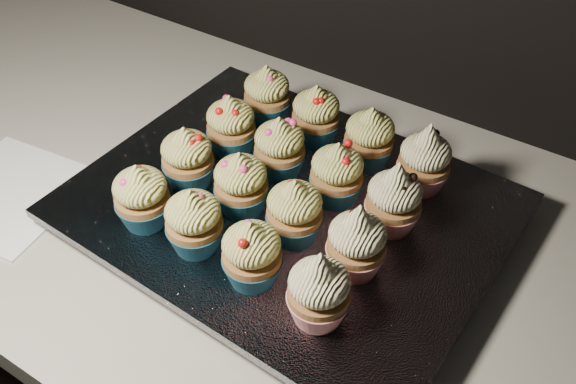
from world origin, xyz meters
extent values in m
cube|color=black|center=(0.00, 1.70, 0.43)|extent=(2.40, 0.60, 0.86)
cube|color=beige|center=(0.00, 1.70, 0.88)|extent=(2.44, 0.64, 0.04)
cube|color=white|center=(-0.23, 1.54, 0.90)|extent=(0.19, 0.19, 0.00)
cube|color=black|center=(0.10, 1.69, 0.91)|extent=(0.47, 0.37, 0.02)
cube|color=silver|center=(0.10, 1.69, 0.93)|extent=(0.51, 0.40, 0.01)
cone|color=#16516B|center=(-0.02, 1.58, 0.95)|extent=(0.06, 0.06, 0.03)
ellipsoid|color=#E1DD71|center=(-0.02, 1.58, 0.99)|extent=(0.06, 0.06, 0.04)
cone|color=#E1DD71|center=(-0.02, 1.58, 1.01)|extent=(0.03, 0.03, 0.02)
cone|color=#16516B|center=(0.05, 1.58, 0.95)|extent=(0.06, 0.06, 0.03)
ellipsoid|color=#E1DD71|center=(0.05, 1.58, 0.99)|extent=(0.06, 0.06, 0.04)
cone|color=#E1DD71|center=(0.05, 1.58, 1.01)|extent=(0.03, 0.03, 0.02)
cone|color=#16516B|center=(0.13, 1.58, 0.95)|extent=(0.06, 0.06, 0.03)
ellipsoid|color=#E1DD71|center=(0.13, 1.58, 0.99)|extent=(0.06, 0.06, 0.04)
cone|color=#E1DD71|center=(0.13, 1.58, 1.01)|extent=(0.03, 0.03, 0.02)
cone|color=red|center=(0.21, 1.57, 0.95)|extent=(0.06, 0.06, 0.03)
ellipsoid|color=#FFF4B3|center=(0.21, 1.57, 0.99)|extent=(0.06, 0.06, 0.04)
cone|color=#FFF4B3|center=(0.21, 1.57, 1.02)|extent=(0.03, 0.03, 0.03)
cone|color=#16516B|center=(-0.02, 1.66, 0.95)|extent=(0.06, 0.06, 0.03)
ellipsoid|color=#E1DD71|center=(-0.02, 1.66, 0.99)|extent=(0.06, 0.06, 0.04)
cone|color=#E1DD71|center=(-0.02, 1.66, 1.01)|extent=(0.03, 0.03, 0.02)
cone|color=#16516B|center=(0.06, 1.66, 0.95)|extent=(0.06, 0.06, 0.03)
ellipsoid|color=#E1DD71|center=(0.06, 1.66, 0.99)|extent=(0.06, 0.06, 0.04)
cone|color=#E1DD71|center=(0.06, 1.66, 1.01)|extent=(0.03, 0.03, 0.02)
cone|color=#16516B|center=(0.13, 1.65, 0.95)|extent=(0.06, 0.06, 0.03)
ellipsoid|color=#E1DD71|center=(0.13, 1.65, 0.99)|extent=(0.06, 0.06, 0.04)
cone|color=#E1DD71|center=(0.13, 1.65, 1.01)|extent=(0.03, 0.03, 0.02)
cone|color=red|center=(0.21, 1.65, 0.95)|extent=(0.06, 0.06, 0.03)
ellipsoid|color=#FFF4B3|center=(0.21, 1.65, 0.99)|extent=(0.06, 0.06, 0.04)
cone|color=#FFF4B3|center=(0.21, 1.65, 1.02)|extent=(0.03, 0.03, 0.03)
cone|color=#16516B|center=(-0.01, 1.74, 0.95)|extent=(0.06, 0.06, 0.03)
ellipsoid|color=#E1DD71|center=(-0.01, 1.74, 0.99)|extent=(0.06, 0.06, 0.04)
cone|color=#E1DD71|center=(-0.01, 1.74, 1.01)|extent=(0.03, 0.03, 0.02)
cone|color=#16516B|center=(0.06, 1.73, 0.95)|extent=(0.06, 0.06, 0.03)
ellipsoid|color=#E1DD71|center=(0.06, 1.73, 0.99)|extent=(0.06, 0.06, 0.04)
cone|color=#E1DD71|center=(0.06, 1.73, 1.01)|extent=(0.03, 0.03, 0.02)
cone|color=#16516B|center=(0.14, 1.73, 0.95)|extent=(0.06, 0.06, 0.03)
ellipsoid|color=#E1DD71|center=(0.14, 1.73, 0.99)|extent=(0.06, 0.06, 0.04)
cone|color=#E1DD71|center=(0.14, 1.73, 1.01)|extent=(0.03, 0.03, 0.02)
cone|color=red|center=(0.22, 1.72, 0.95)|extent=(0.06, 0.06, 0.03)
ellipsoid|color=#FFF4B3|center=(0.22, 1.72, 0.99)|extent=(0.06, 0.06, 0.04)
cone|color=#FFF4B3|center=(0.22, 1.72, 1.02)|extent=(0.03, 0.03, 0.03)
cone|color=#16516B|center=(-0.01, 1.82, 0.95)|extent=(0.06, 0.06, 0.03)
ellipsoid|color=#E1DD71|center=(-0.01, 1.82, 0.99)|extent=(0.06, 0.06, 0.04)
cone|color=#E1DD71|center=(-0.01, 1.82, 1.01)|extent=(0.03, 0.03, 0.02)
cone|color=#16516B|center=(0.06, 1.81, 0.95)|extent=(0.06, 0.06, 0.03)
ellipsoid|color=#E1DD71|center=(0.06, 1.81, 0.99)|extent=(0.06, 0.06, 0.04)
cone|color=#E1DD71|center=(0.06, 1.81, 1.01)|extent=(0.03, 0.03, 0.02)
cone|color=#16516B|center=(0.14, 1.81, 0.95)|extent=(0.06, 0.06, 0.03)
ellipsoid|color=#E1DD71|center=(0.14, 1.81, 0.99)|extent=(0.06, 0.06, 0.04)
cone|color=#E1DD71|center=(0.14, 1.81, 1.01)|extent=(0.03, 0.03, 0.02)
cone|color=red|center=(0.22, 1.80, 0.95)|extent=(0.06, 0.06, 0.03)
ellipsoid|color=#FFF4B3|center=(0.22, 1.80, 0.99)|extent=(0.06, 0.06, 0.04)
cone|color=#FFF4B3|center=(0.22, 1.80, 1.02)|extent=(0.03, 0.03, 0.03)
camera|label=1|loc=(0.39, 1.23, 1.46)|focal=40.00mm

